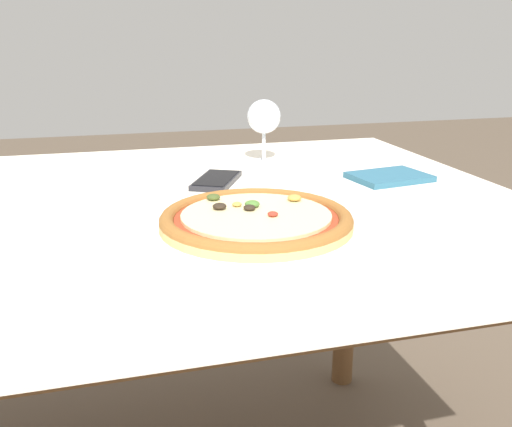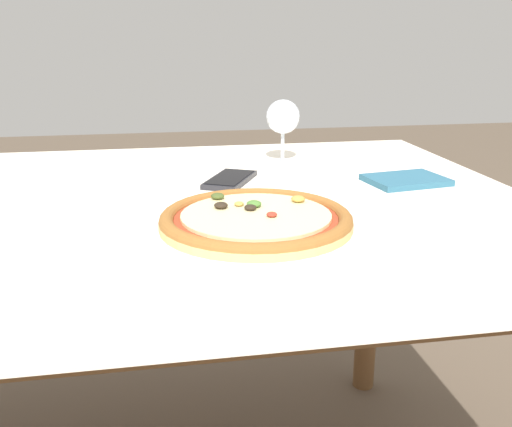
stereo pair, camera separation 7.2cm
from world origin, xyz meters
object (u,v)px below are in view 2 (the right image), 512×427
object	(u,v)px
pizza_plate	(256,222)
cell_phone	(230,180)
dining_table	(122,244)
wine_glass_far_right	(283,119)

from	to	relation	value
pizza_plate	cell_phone	world-z (taller)	pizza_plate
pizza_plate	cell_phone	xyz separation A→B (m)	(0.00, 0.31, -0.01)
dining_table	cell_phone	size ratio (longest dim) A/B	9.25
wine_glass_far_right	cell_phone	world-z (taller)	wine_glass_far_right
pizza_plate	wine_glass_far_right	size ratio (longest dim) A/B	2.25
dining_table	wine_glass_far_right	world-z (taller)	wine_glass_far_right
dining_table	pizza_plate	bearing A→B (deg)	-41.22
pizza_plate	cell_phone	bearing A→B (deg)	89.80
wine_glass_far_right	dining_table	bearing A→B (deg)	-142.05
wine_glass_far_right	cell_phone	bearing A→B (deg)	-132.82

